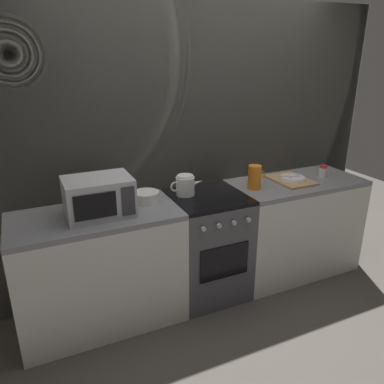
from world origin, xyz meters
TOP-DOWN VIEW (x-y plane):
  - ground_plane at (0.00, 0.00)m, footprint 8.00×8.00m
  - back_wall at (0.00, 0.32)m, footprint 3.60×0.05m
  - counter_left at (-0.90, 0.00)m, footprint 1.20×0.60m
  - stove_unit at (-0.00, -0.00)m, footprint 0.60×0.63m
  - counter_right at (0.90, 0.00)m, footprint 1.20×0.60m
  - microwave at (-0.87, -0.02)m, footprint 0.46×0.35m
  - kettle at (-0.16, 0.09)m, footprint 0.28×0.15m
  - mixing_bowl at (-0.49, 0.07)m, footprint 0.20×0.20m
  - pitcher at (0.43, -0.02)m, footprint 0.16×0.11m
  - dish_pile at (0.84, 0.00)m, footprint 0.30×0.40m
  - spice_jar at (1.19, 0.00)m, footprint 0.08×0.08m

SIDE VIEW (x-z plane):
  - ground_plane at x=0.00m, z-range 0.00..0.00m
  - stove_unit at x=0.00m, z-range 0.00..0.90m
  - counter_left at x=-0.90m, z-range 0.00..0.90m
  - counter_right at x=0.90m, z-range 0.00..0.90m
  - dish_pile at x=0.84m, z-range 0.89..0.95m
  - mixing_bowl at x=-0.49m, z-range 0.90..0.98m
  - spice_jar at x=1.19m, z-range 0.90..1.00m
  - kettle at x=-0.16m, z-range 0.90..1.06m
  - pitcher at x=0.43m, z-range 0.90..1.10m
  - microwave at x=-0.87m, z-range 0.90..1.17m
  - back_wall at x=0.00m, z-range 0.00..2.40m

